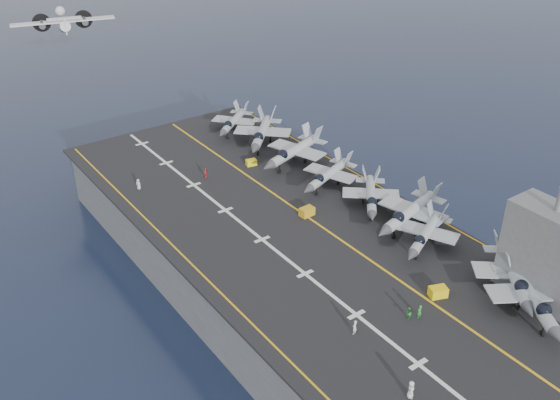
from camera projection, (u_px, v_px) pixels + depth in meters
ground at (295, 283)px, 96.47m from camera, size 500.00×500.00×0.00m
hull at (295, 257)px, 93.99m from camera, size 36.00×90.00×10.00m
flight_deck at (296, 228)px, 91.41m from camera, size 38.00×92.00×0.40m
foul_line at (312, 220)px, 92.82m from camera, size 0.35×90.00×0.02m
landing_centerline at (262, 239)px, 88.27m from camera, size 0.50×90.00×0.02m
deck_edge_port at (194, 266)px, 82.71m from camera, size 0.25×90.00×0.02m
deck_edge_stbd at (387, 191)px, 100.65m from camera, size 0.25×90.00×0.02m
island_superstructure at (549, 243)px, 74.00m from camera, size 5.00×10.00×15.00m
fighter_jet_0 at (531, 295)px, 73.37m from camera, size 16.05×17.63×5.10m
fighter_jet_1 at (514, 273)px, 77.19m from camera, size 16.54×17.20×4.99m
fighter_jet_2 at (426, 233)px, 85.73m from camera, size 15.24×13.18×4.45m
fighter_jet_3 at (410, 211)px, 90.13m from camera, size 16.97×13.37×5.20m
fighter_jet_4 at (371, 195)px, 94.96m from camera, size 15.21×15.60×4.55m
fighter_jet_5 at (329, 174)px, 100.96m from camera, size 15.40×12.78×4.58m
fighter_jet_6 at (294, 150)px, 107.85m from camera, size 17.87×14.58×5.36m
fighter_jet_7 at (262, 132)px, 114.65m from camera, size 18.33×18.41×5.41m
fighter_jet_8 at (233, 121)px, 120.39m from camera, size 15.47×14.73×4.48m
tow_cart_a at (438, 292)px, 76.90m from camera, size 2.52×2.08×1.30m
tow_cart_b at (307, 212)px, 93.72m from camera, size 2.21×1.50×1.29m
tow_cart_c at (251, 162)px, 108.47m from camera, size 1.96×1.49×1.06m
crew_0 at (411, 389)px, 62.64m from camera, size 1.47×1.45×2.07m
crew_1 at (355, 327)px, 70.88m from camera, size 1.31×1.11×1.86m
crew_4 at (206, 173)px, 103.99m from camera, size 1.33×1.20×1.85m
crew_5 at (138, 184)px, 100.84m from camera, size 1.10×1.26×1.75m
crew_6 at (419, 312)px, 73.27m from camera, size 1.13×0.78×1.82m
crew_7 at (409, 313)px, 73.17m from camera, size 1.10×0.88×1.61m
transport_plane at (64, 27)px, 122.26m from camera, size 22.28×17.80×4.62m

